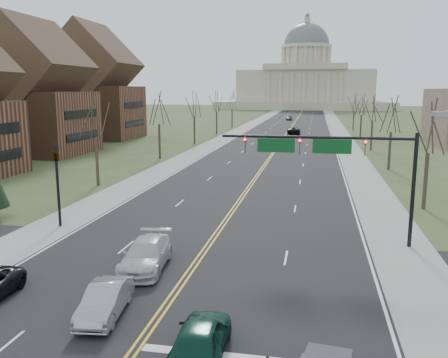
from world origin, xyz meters
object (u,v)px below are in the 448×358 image
at_px(car_nb_inner_lead, 201,338).
at_px(car_far_nb, 294,130).
at_px(car_sb_inner_lead, 105,301).
at_px(car_far_sb, 289,118).
at_px(signal_left, 57,176).
at_px(signal_mast, 331,154).
at_px(car_sb_inner_second, 146,255).

bearing_deg(car_nb_inner_lead, car_far_nb, -91.50).
xyz_separation_m(car_nb_inner_lead, car_sb_inner_lead, (-4.88, 2.45, -0.09)).
bearing_deg(car_far_sb, car_far_nb, -84.36).
height_order(car_far_nb, car_far_sb, car_far_nb).
relative_size(signal_left, car_far_nb, 1.00).
relative_size(car_nb_inner_lead, car_far_nb, 0.77).
distance_m(signal_mast, signal_left, 19.06).
bearing_deg(car_sb_inner_second, car_far_sb, 83.75).
distance_m(signal_left, car_sb_inner_lead, 15.69).
distance_m(car_sb_inner_second, car_far_sb, 134.30).
bearing_deg(car_sb_inner_second, signal_left, 137.34).
distance_m(car_sb_inner_lead, car_far_nb, 89.80).
bearing_deg(car_sb_inner_lead, signal_mast, 45.04).
bearing_deg(signal_mast, car_sb_inner_lead, -128.27).
height_order(signal_left, car_far_nb, signal_left).
xyz_separation_m(car_far_nb, car_far_sb, (-3.84, 50.25, -0.05)).
relative_size(signal_mast, car_sb_inner_lead, 2.86).
distance_m(signal_mast, car_far_sb, 128.09).
xyz_separation_m(signal_left, car_sb_inner_lead, (9.21, -12.34, -3.00)).
bearing_deg(signal_mast, car_nb_inner_lead, -108.18).
relative_size(signal_left, car_sb_inner_second, 1.10).
xyz_separation_m(car_nb_inner_lead, car_sb_inner_second, (-5.08, 8.12, 0.00)).
distance_m(signal_mast, car_nb_inner_lead, 16.34).
xyz_separation_m(signal_mast, signal_left, (-18.95, 0.00, -2.05)).
height_order(signal_mast, car_sb_inner_second, signal_mast).
relative_size(car_nb_inner_lead, car_far_sb, 1.00).
xyz_separation_m(signal_left, car_sb_inner_second, (9.01, -6.68, -2.91)).
relative_size(signal_left, car_far_sb, 1.30).
bearing_deg(car_nb_inner_lead, car_sb_inner_lead, -28.79).
distance_m(signal_left, car_far_sb, 128.00).
relative_size(car_sb_inner_lead, car_sb_inner_second, 0.78).
height_order(car_sb_inner_second, car_far_nb, car_far_nb).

